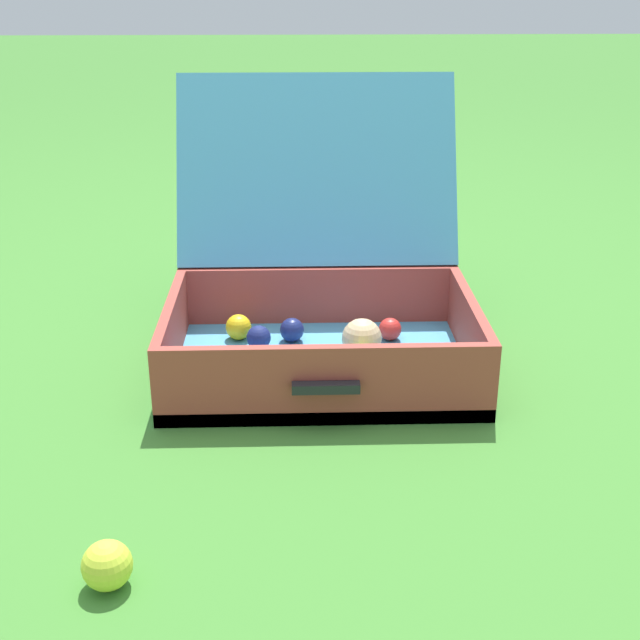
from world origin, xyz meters
name	(u,v)px	position (x,y,z in m)	size (l,w,h in m)	color
ground_plane	(294,364)	(0.00, 0.00, 0.00)	(16.00, 16.00, 0.00)	#3D7A2D
open_suitcase	(318,302)	(0.05, 0.03, 0.12)	(0.57, 0.60, 0.50)	#4799C6
stray_ball_on_grass	(105,565)	(-0.23, -0.62, 0.03)	(0.06, 0.06, 0.06)	#CCDB38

